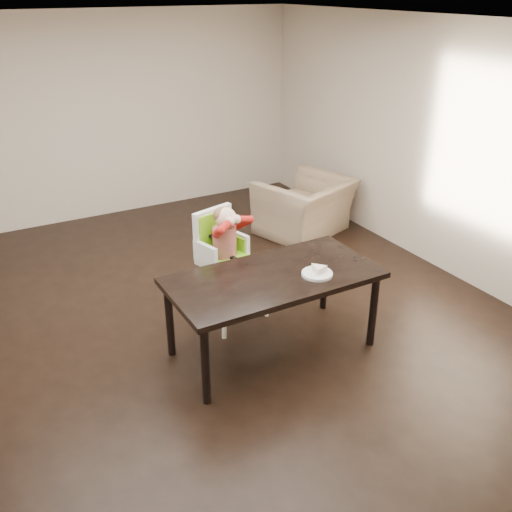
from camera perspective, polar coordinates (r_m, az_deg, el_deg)
The scene contains 6 objects.
ground at distance 5.41m, azimuth -5.56°, elevation -7.94°, with size 7.00×7.00×0.00m, color black.
room_walls at distance 4.65m, azimuth -6.54°, elevation 11.44°, with size 6.02×7.02×2.71m.
dining_table at distance 4.87m, azimuth 1.74°, elevation -2.75°, with size 1.80×0.90×0.75m.
high_chair at distance 5.34m, azimuth -3.33°, elevation 1.57°, with size 0.59×0.59×1.15m.
plate at distance 4.85m, azimuth 6.19°, elevation -1.59°, with size 0.31×0.31×0.08m.
armchair at distance 7.39m, azimuth 4.94°, elevation 5.83°, with size 1.11×0.72×0.97m, color #957C5F.
Camera 1 is at (-1.74, -4.16, 3.00)m, focal length 40.00 mm.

